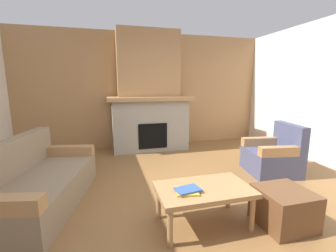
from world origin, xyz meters
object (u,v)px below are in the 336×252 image
at_px(fireplace, 149,99).
at_px(armchair, 274,156).
at_px(coffee_table, 204,192).
at_px(couch, 37,185).
at_px(ottoman, 284,208).

xyz_separation_m(fireplace, armchair, (1.77, -2.06, -0.87)).
xyz_separation_m(fireplace, coffee_table, (0.00, -3.11, -0.79)).
distance_m(couch, ottoman, 2.89).
xyz_separation_m(armchair, coffee_table, (-1.77, -1.05, 0.08)).
height_order(armchair, coffee_table, armchair).
xyz_separation_m(couch, coffee_table, (1.83, -0.88, 0.09)).
bearing_deg(couch, fireplace, 50.62).
relative_size(coffee_table, ottoman, 1.92).
bearing_deg(ottoman, coffee_table, 164.05).
bearing_deg(coffee_table, fireplace, 90.02).
bearing_deg(armchair, coffee_table, -149.31).
distance_m(armchair, ottoman, 1.59).
height_order(couch, ottoman, couch).
height_order(coffee_table, ottoman, coffee_table).
relative_size(fireplace, couch, 1.40).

